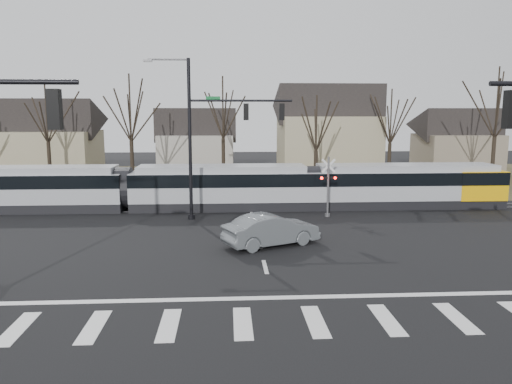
{
  "coord_description": "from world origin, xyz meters",
  "views": [
    {
      "loc": [
        -1.67,
        -19.46,
        6.79
      ],
      "look_at": [
        0.0,
        9.0,
        2.3
      ],
      "focal_mm": 35.0,
      "sensor_mm": 36.0,
      "label": 1
    }
  ],
  "objects": [
    {
      "name": "sedan",
      "position": [
        0.6,
        5.65,
        0.83
      ],
      "size": [
        5.62,
        6.39,
        1.66
      ],
      "primitive_type": "imported",
      "rotation": [
        0.0,
        0.0,
        2.01
      ],
      "color": "slate",
      "rests_on": "ground"
    },
    {
      "name": "house_c",
      "position": [
        9.0,
        33.0,
        5.23
      ],
      "size": [
        10.8,
        8.64,
        10.1
      ],
      "color": "gray",
      "rests_on": "ground"
    },
    {
      "name": "rail_crossing_signal",
      "position": [
        5.0,
        12.79,
        1.89
      ],
      "size": [
        1.08,
        0.36,
        4.0
      ],
      "color": "#59595B",
      "rests_on": "ground"
    },
    {
      "name": "stop_line",
      "position": [
        0.0,
        -1.8,
        0.01
      ],
      "size": [
        28.0,
        0.35,
        0.01
      ],
      "primitive_type": "cube",
      "color": "silver",
      "rests_on": "ground"
    },
    {
      "name": "tree_row",
      "position": [
        2.0,
        26.0,
        5.0
      ],
      "size": [
        59.2,
        7.2,
        10.0
      ],
      "color": "black",
      "rests_on": "ground"
    },
    {
      "name": "crosswalk",
      "position": [
        0.0,
        -4.0,
        0.01
      ],
      "size": [
        27.0,
        2.6,
        0.01
      ],
      "color": "silver",
      "rests_on": "ground"
    },
    {
      "name": "grass_verge",
      "position": [
        0.0,
        32.0,
        0.01
      ],
      "size": [
        140.0,
        28.0,
        0.01
      ],
      "primitive_type": "cube",
      "color": "#38331E",
      "rests_on": "ground"
    },
    {
      "name": "tram",
      "position": [
        -2.21,
        16.0,
        1.71
      ],
      "size": [
        41.32,
        3.07,
        3.13
      ],
      "color": "gray",
      "rests_on": "ground"
    },
    {
      "name": "house_a",
      "position": [
        -20.0,
        34.0,
        4.46
      ],
      "size": [
        9.72,
        8.64,
        8.6
      ],
      "color": "gray",
      "rests_on": "ground"
    },
    {
      "name": "ground",
      "position": [
        0.0,
        0.0,
        0.0
      ],
      "size": [
        140.0,
        140.0,
        0.0
      ],
      "primitive_type": "plane",
      "color": "black"
    },
    {
      "name": "lane_dashes",
      "position": [
        0.0,
        16.0,
        0.01
      ],
      "size": [
        0.18,
        30.0,
        0.01
      ],
      "color": "silver",
      "rests_on": "ground"
    },
    {
      "name": "house_d",
      "position": [
        24.0,
        35.0,
        3.97
      ],
      "size": [
        8.64,
        7.56,
        7.65
      ],
      "color": "#6A5F4E",
      "rests_on": "ground"
    },
    {
      "name": "rail_pair",
      "position": [
        0.0,
        15.8,
        0.03
      ],
      "size": [
        90.0,
        1.52,
        0.06
      ],
      "color": "#59595E",
      "rests_on": "ground"
    },
    {
      "name": "house_b",
      "position": [
        -5.0,
        36.0,
        3.97
      ],
      "size": [
        8.64,
        7.56,
        7.65
      ],
      "color": "gray",
      "rests_on": "ground"
    },
    {
      "name": "signal_pole_far",
      "position": [
        -2.41,
        12.5,
        5.7
      ],
      "size": [
        9.28,
        0.44,
        10.2
      ],
      "color": "black",
      "rests_on": "ground"
    }
  ]
}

